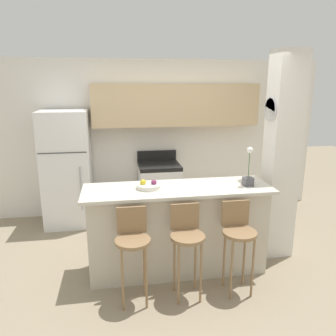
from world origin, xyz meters
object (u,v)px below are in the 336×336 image
(refrigerator, at_px, (67,169))
(stove_range, at_px, (159,190))
(bar_stool_left, at_px, (133,242))
(bar_stool_right, at_px, (238,234))
(fruit_bowl, at_px, (148,186))
(bar_stool_mid, at_px, (187,238))
(trash_bin, at_px, (107,215))
(orchid_vase, at_px, (248,174))

(refrigerator, height_order, stove_range, refrigerator)
(bar_stool_left, distance_m, bar_stool_right, 1.09)
(bar_stool_left, xyz_separation_m, fruit_bowl, (0.22, 0.51, 0.41))
(stove_range, bearing_deg, fruit_bowl, -101.92)
(refrigerator, distance_m, bar_stool_mid, 2.55)
(bar_stool_right, relative_size, trash_bin, 2.57)
(stove_range, xyz_separation_m, bar_stool_right, (0.54, -2.12, 0.19))
(bar_stool_left, bearing_deg, stove_range, 75.31)
(bar_stool_mid, distance_m, orchid_vase, 1.05)
(bar_stool_left, relative_size, trash_bin, 2.57)
(stove_range, bearing_deg, bar_stool_left, -104.69)
(bar_stool_left, height_order, orchid_vase, orchid_vase)
(bar_stool_right, relative_size, orchid_vase, 2.18)
(refrigerator, distance_m, trash_bin, 0.93)
(stove_range, relative_size, bar_stool_mid, 1.09)
(refrigerator, bearing_deg, bar_stool_right, -46.78)
(stove_range, xyz_separation_m, bar_stool_left, (-0.56, -2.12, 0.19))
(orchid_vase, height_order, fruit_bowl, orchid_vase)
(bar_stool_mid, bearing_deg, orchid_vase, 28.46)
(fruit_bowl, bearing_deg, stove_range, 78.08)
(bar_stool_right, bearing_deg, bar_stool_mid, 180.00)
(orchid_vase, bearing_deg, bar_stool_mid, -151.54)
(bar_stool_mid, xyz_separation_m, trash_bin, (-0.85, 1.88, -0.46))
(orchid_vase, bearing_deg, trash_bin, 139.00)
(refrigerator, distance_m, bar_stool_left, 2.29)
(orchid_vase, height_order, trash_bin, orchid_vase)
(stove_range, relative_size, trash_bin, 2.82)
(stove_range, bearing_deg, bar_stool_right, -75.74)
(bar_stool_left, bearing_deg, refrigerator, 112.72)
(stove_range, relative_size, orchid_vase, 2.38)
(bar_stool_left, bearing_deg, bar_stool_right, 0.00)
(bar_stool_mid, distance_m, bar_stool_right, 0.55)
(refrigerator, relative_size, trash_bin, 4.68)
(stove_range, relative_size, bar_stool_left, 1.09)
(refrigerator, distance_m, fruit_bowl, 1.94)
(trash_bin, bearing_deg, fruit_bowl, -69.15)
(bar_stool_left, height_order, fruit_bowl, fruit_bowl)
(bar_stool_left, distance_m, trash_bin, 1.96)
(bar_stool_left, xyz_separation_m, bar_stool_mid, (0.55, 0.00, 0.00))
(bar_stool_mid, height_order, orchid_vase, orchid_vase)
(bar_stool_left, distance_m, orchid_vase, 1.51)
(bar_stool_mid, bearing_deg, bar_stool_right, 0.00)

